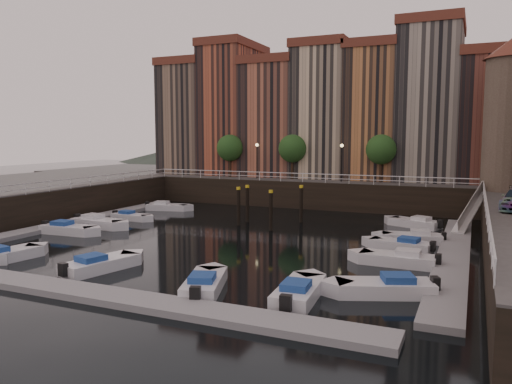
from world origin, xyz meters
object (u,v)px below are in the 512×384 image
at_px(gangway, 471,208).
at_px(boat_left_1, 67,229).
at_px(boat_left_2, 98,223).
at_px(corner_tower, 511,112).
at_px(mooring_pilings, 265,207).

bearing_deg(gangway, boat_left_1, -153.70).
bearing_deg(boat_left_1, gangway, 23.15).
height_order(gangway, boat_left_2, gangway).
bearing_deg(corner_tower, boat_left_2, -153.90).
height_order(corner_tower, mooring_pilings, corner_tower).
xyz_separation_m(gangway, mooring_pilings, (-17.15, -4.65, -0.27)).
xyz_separation_m(corner_tower, boat_left_1, (-33.35, -19.55, -9.81)).
height_order(gangway, mooring_pilings, gangway).
distance_m(corner_tower, mooring_pilings, 23.64).
distance_m(mooring_pilings, boat_left_2, 14.88).
height_order(mooring_pilings, boat_left_1, mooring_pilings).
relative_size(mooring_pilings, boat_left_1, 1.06).
xyz_separation_m(gangway, boat_left_1, (-30.45, -15.05, -1.53)).
xyz_separation_m(corner_tower, boat_left_2, (-33.09, -16.21, -9.79)).
bearing_deg(gangway, corner_tower, 57.20).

